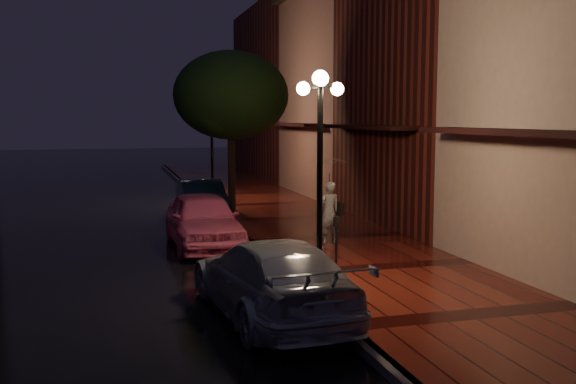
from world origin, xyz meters
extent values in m
plane|color=black|center=(0.00, 0.00, 0.00)|extent=(120.00, 120.00, 0.00)
cube|color=#47100C|center=(2.25, 0.00, 0.07)|extent=(4.50, 60.00, 0.15)
cube|color=#595451|center=(0.00, 0.00, 0.07)|extent=(0.25, 60.00, 0.15)
cube|color=#511914|center=(7.00, 2.00, 5.50)|extent=(5.00, 8.00, 11.00)
cube|color=#8C5951|center=(7.00, 10.00, 4.50)|extent=(5.00, 8.00, 9.00)
cube|color=#511914|center=(7.00, 20.00, 5.00)|extent=(5.00, 12.00, 10.00)
cylinder|color=black|center=(0.35, -5.00, 2.15)|extent=(0.12, 0.12, 4.00)
cylinder|color=black|center=(0.35, -5.00, 0.30)|extent=(0.36, 0.36, 0.30)
cube|color=black|center=(0.35, -5.00, 4.15)|extent=(0.70, 0.08, 0.08)
sphere|color=#F9CA95|center=(0.35, -5.00, 4.30)|extent=(0.32, 0.32, 0.32)
sphere|color=#F9CA95|center=(0.00, -5.00, 4.10)|extent=(0.26, 0.26, 0.26)
sphere|color=#F9CA95|center=(0.70, -5.00, 4.10)|extent=(0.26, 0.26, 0.26)
cylinder|color=black|center=(0.35, 9.00, 2.15)|extent=(0.12, 0.12, 4.00)
cylinder|color=black|center=(0.35, 9.00, 0.30)|extent=(0.36, 0.36, 0.30)
cube|color=black|center=(0.35, 9.00, 4.15)|extent=(0.70, 0.08, 0.08)
sphere|color=#F9CA95|center=(0.35, 9.00, 4.30)|extent=(0.32, 0.32, 0.32)
sphere|color=#F9CA95|center=(0.00, 9.00, 4.10)|extent=(0.26, 0.26, 0.26)
sphere|color=#F9CA95|center=(0.70, 9.00, 4.10)|extent=(0.26, 0.26, 0.26)
cylinder|color=black|center=(0.60, 6.00, 1.75)|extent=(0.28, 0.28, 3.20)
ellipsoid|color=black|center=(0.60, 6.00, 4.35)|extent=(4.16, 4.16, 3.20)
sphere|color=black|center=(1.30, 6.60, 3.75)|extent=(1.80, 1.80, 1.80)
sphere|color=black|center=(0.00, 5.30, 3.85)|extent=(1.80, 1.80, 1.80)
imported|color=#EE628D|center=(-1.25, 0.30, 0.76)|extent=(1.89, 4.48, 1.51)
imported|color=black|center=(-0.60, 5.33, 0.68)|extent=(1.46, 4.15, 1.37)
imported|color=#A1A0A8|center=(-0.96, -6.24, 0.70)|extent=(2.42, 5.01, 1.40)
imported|color=silver|center=(1.98, -0.91, 0.99)|extent=(0.65, 0.46, 1.69)
imported|color=silver|center=(1.98, -0.91, 2.07)|extent=(0.98, 1.00, 0.90)
cylinder|color=black|center=(1.98, -0.91, 1.39)|extent=(0.02, 0.02, 1.35)
cube|color=black|center=(2.26, -0.96, 1.11)|extent=(0.14, 0.32, 0.34)
cylinder|color=black|center=(1.00, -4.19, 0.68)|extent=(0.06, 0.06, 1.07)
cube|color=black|center=(1.00, -4.19, 1.32)|extent=(0.13, 0.11, 0.21)
camera|label=1|loc=(-3.64, -17.04, 3.53)|focal=40.00mm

